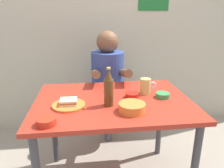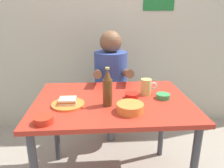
# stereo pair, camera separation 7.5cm
# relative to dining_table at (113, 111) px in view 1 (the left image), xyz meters

# --- Properties ---
(wall_back) EXTENTS (4.40, 0.09, 2.60)m
(wall_back) POSITION_rel_dining_table_xyz_m (0.00, 1.05, 0.65)
(wall_back) COLOR #BCB299
(wall_back) RESTS_ON ground
(dining_table) EXTENTS (1.10, 0.80, 0.74)m
(dining_table) POSITION_rel_dining_table_xyz_m (0.00, 0.00, 0.00)
(dining_table) COLOR #B72D1E
(dining_table) RESTS_ON ground
(stool) EXTENTS (0.34, 0.34, 0.45)m
(stool) POSITION_rel_dining_table_xyz_m (0.03, 0.63, -0.30)
(stool) COLOR #4C4C51
(stool) RESTS_ON ground
(person_seated) EXTENTS (0.33, 0.56, 0.72)m
(person_seated) POSITION_rel_dining_table_xyz_m (0.03, 0.62, 0.12)
(person_seated) COLOR #33478C
(person_seated) RESTS_ON stool
(plate_orange) EXTENTS (0.22, 0.22, 0.01)m
(plate_orange) POSITION_rel_dining_table_xyz_m (-0.30, -0.08, 0.10)
(plate_orange) COLOR orange
(plate_orange) RESTS_ON dining_table
(sandwich) EXTENTS (0.11, 0.09, 0.04)m
(sandwich) POSITION_rel_dining_table_xyz_m (-0.30, -0.08, 0.13)
(sandwich) COLOR beige
(sandwich) RESTS_ON plate_orange
(beer_mug) EXTENTS (0.13, 0.08, 0.12)m
(beer_mug) POSITION_rel_dining_table_xyz_m (0.26, 0.08, 0.15)
(beer_mug) COLOR #D1BC66
(beer_mug) RESTS_ON dining_table
(beer_bottle) EXTENTS (0.06, 0.06, 0.26)m
(beer_bottle) POSITION_rel_dining_table_xyz_m (-0.04, -0.10, 0.21)
(beer_bottle) COLOR #593819
(beer_bottle) RESTS_ON dining_table
(sambal_bowl_red) EXTENTS (0.10, 0.10, 0.03)m
(sambal_bowl_red) POSITION_rel_dining_table_xyz_m (0.14, 0.02, 0.11)
(sambal_bowl_red) COLOR #B21E14
(sambal_bowl_red) RESTS_ON dining_table
(dip_bowl_green) EXTENTS (0.10, 0.10, 0.03)m
(dip_bowl_green) POSITION_rel_dining_table_xyz_m (0.36, -0.01, 0.11)
(dip_bowl_green) COLOR #388C4C
(dip_bowl_green) RESTS_ON dining_table
(sauce_bowl_chili) EXTENTS (0.11, 0.11, 0.04)m
(sauce_bowl_chili) POSITION_rel_dining_table_xyz_m (-0.41, -0.31, 0.12)
(sauce_bowl_chili) COLOR red
(sauce_bowl_chili) RESTS_ON dining_table
(soup_bowl_orange) EXTENTS (0.17, 0.17, 0.05)m
(soup_bowl_orange) POSITION_rel_dining_table_xyz_m (0.09, -0.21, 0.12)
(soup_bowl_orange) COLOR orange
(soup_bowl_orange) RESTS_ON dining_table
(spoon) EXTENTS (0.05, 0.12, 0.01)m
(spoon) POSITION_rel_dining_table_xyz_m (-0.03, 0.14, 0.10)
(spoon) COLOR #26A559
(spoon) RESTS_ON dining_table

